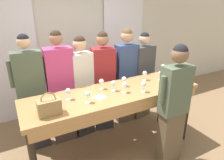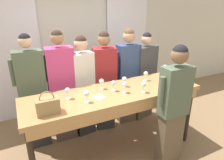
# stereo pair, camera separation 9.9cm
# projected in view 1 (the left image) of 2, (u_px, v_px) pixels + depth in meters

# --- Properties ---
(ground_plane) EXTENTS (18.00, 18.00, 0.00)m
(ground_plane) POSITION_uv_depth(u_px,v_px,m) (114.00, 150.00, 3.21)
(ground_plane) COLOR #846647
(wall_back) EXTENTS (12.00, 0.06, 2.80)m
(wall_back) POSITION_uv_depth(u_px,v_px,m) (73.00, 44.00, 4.20)
(wall_back) COLOR beige
(wall_back) RESTS_ON ground_plane
(curtain_panel_left) EXTENTS (1.01, 0.03, 2.69)m
(curtain_panel_left) POSITION_uv_depth(u_px,v_px,m) (9.00, 54.00, 3.62)
(curtain_panel_left) COLOR white
(curtain_panel_left) RESTS_ON ground_plane
(curtain_panel_right) EXTENTS (1.01, 0.03, 2.69)m
(curtain_panel_right) POSITION_uv_depth(u_px,v_px,m) (124.00, 42.00, 4.71)
(curtain_panel_right) COLOR white
(curtain_panel_right) RESTS_ON ground_plane
(tasting_bar) EXTENTS (2.55, 0.77, 1.03)m
(tasting_bar) POSITION_uv_depth(u_px,v_px,m) (115.00, 99.00, 2.86)
(tasting_bar) COLOR #B27F4C
(tasting_bar) RESTS_ON ground_plane
(wine_bottle) EXTENTS (0.07, 0.07, 0.30)m
(wine_bottle) POSITION_uv_depth(u_px,v_px,m) (176.00, 78.00, 3.05)
(wine_bottle) COLOR black
(wine_bottle) RESTS_ON tasting_bar
(handbag) EXTENTS (0.26, 0.14, 0.27)m
(handbag) POSITION_uv_depth(u_px,v_px,m) (49.00, 107.00, 2.22)
(handbag) COLOR #997A4C
(handbag) RESTS_ON tasting_bar
(wine_glass_front_left) EXTENTS (0.07, 0.07, 0.15)m
(wine_glass_front_left) POSITION_uv_depth(u_px,v_px,m) (161.00, 73.00, 3.23)
(wine_glass_front_left) COLOR white
(wine_glass_front_left) RESTS_ON tasting_bar
(wine_glass_front_mid) EXTENTS (0.07, 0.07, 0.15)m
(wine_glass_front_mid) POSITION_uv_depth(u_px,v_px,m) (114.00, 83.00, 2.83)
(wine_glass_front_mid) COLOR white
(wine_glass_front_mid) RESTS_ON tasting_bar
(wine_glass_front_right) EXTENTS (0.07, 0.07, 0.15)m
(wine_glass_front_right) POSITION_uv_depth(u_px,v_px,m) (144.00, 85.00, 2.79)
(wine_glass_front_right) COLOR white
(wine_glass_front_right) RESTS_ON tasting_bar
(wine_glass_center_left) EXTENTS (0.07, 0.07, 0.15)m
(wine_glass_center_left) POSITION_uv_depth(u_px,v_px,m) (186.00, 77.00, 3.07)
(wine_glass_center_left) COLOR white
(wine_glass_center_left) RESTS_ON tasting_bar
(wine_glass_center_mid) EXTENTS (0.07, 0.07, 0.15)m
(wine_glass_center_mid) POSITION_uv_depth(u_px,v_px,m) (68.00, 91.00, 2.57)
(wine_glass_center_mid) COLOR white
(wine_glass_center_mid) RESTS_ON tasting_bar
(wine_glass_center_right) EXTENTS (0.07, 0.07, 0.15)m
(wine_glass_center_right) POSITION_uv_depth(u_px,v_px,m) (125.00, 85.00, 2.77)
(wine_glass_center_right) COLOR white
(wine_glass_center_right) RESTS_ON tasting_bar
(wine_glass_back_left) EXTENTS (0.07, 0.07, 0.15)m
(wine_glass_back_left) POSITION_uv_depth(u_px,v_px,m) (124.00, 79.00, 2.98)
(wine_glass_back_left) COLOR white
(wine_glass_back_left) RESTS_ON tasting_bar
(wine_glass_back_mid) EXTENTS (0.07, 0.07, 0.15)m
(wine_glass_back_mid) POSITION_uv_depth(u_px,v_px,m) (145.00, 74.00, 3.23)
(wine_glass_back_mid) COLOR white
(wine_glass_back_mid) RESTS_ON tasting_bar
(wine_glass_back_right) EXTENTS (0.07, 0.07, 0.15)m
(wine_glass_back_right) POSITION_uv_depth(u_px,v_px,m) (163.00, 66.00, 3.59)
(wine_glass_back_right) COLOR white
(wine_glass_back_right) RESTS_ON tasting_bar
(wine_glass_near_host) EXTENTS (0.07, 0.07, 0.15)m
(wine_glass_near_host) POSITION_uv_depth(u_px,v_px,m) (88.00, 94.00, 2.48)
(wine_glass_near_host) COLOR white
(wine_glass_near_host) RESTS_ON tasting_bar
(wine_glass_by_bottle) EXTENTS (0.07, 0.07, 0.15)m
(wine_glass_by_bottle) POSITION_uv_depth(u_px,v_px,m) (101.00, 82.00, 2.89)
(wine_glass_by_bottle) COLOR white
(wine_glass_by_bottle) RESTS_ON tasting_bar
(wine_glass_by_handbag) EXTENTS (0.07, 0.07, 0.15)m
(wine_glass_by_handbag) POSITION_uv_depth(u_px,v_px,m) (179.00, 75.00, 3.14)
(wine_glass_by_handbag) COLOR white
(wine_glass_by_handbag) RESTS_ON tasting_bar
(napkin) EXTENTS (0.18, 0.18, 0.00)m
(napkin) POSITION_uv_depth(u_px,v_px,m) (100.00, 97.00, 2.66)
(napkin) COLOR white
(napkin) RESTS_ON tasting_bar
(guest_olive_jacket) EXTENTS (0.52, 0.21, 1.83)m
(guest_olive_jacket) POSITION_uv_depth(u_px,v_px,m) (32.00, 94.00, 2.97)
(guest_olive_jacket) COLOR #28282D
(guest_olive_jacket) RESTS_ON ground_plane
(guest_pink_top) EXTENTS (0.53, 0.27, 1.85)m
(guest_pink_top) POSITION_uv_depth(u_px,v_px,m) (61.00, 88.00, 3.17)
(guest_pink_top) COLOR #473833
(guest_pink_top) RESTS_ON ground_plane
(guest_cream_sweater) EXTENTS (0.49, 0.29, 1.75)m
(guest_cream_sweater) POSITION_uv_depth(u_px,v_px,m) (82.00, 86.00, 3.34)
(guest_cream_sweater) COLOR #28282D
(guest_cream_sweater) RESTS_ON ground_plane
(guest_striped_shirt) EXTENTS (0.49, 0.33, 1.78)m
(guest_striped_shirt) POSITION_uv_depth(u_px,v_px,m) (103.00, 82.00, 3.51)
(guest_striped_shirt) COLOR #28282D
(guest_striped_shirt) RESTS_ON ground_plane
(guest_navy_coat) EXTENTS (0.52, 0.22, 1.81)m
(guest_navy_coat) POSITION_uv_depth(u_px,v_px,m) (126.00, 75.00, 3.71)
(guest_navy_coat) COLOR brown
(guest_navy_coat) RESTS_ON ground_plane
(guest_beige_cap) EXTENTS (0.57, 0.30, 1.72)m
(guest_beige_cap) POSITION_uv_depth(u_px,v_px,m) (142.00, 76.00, 3.90)
(guest_beige_cap) COLOR brown
(guest_beige_cap) RESTS_ON ground_plane
(host_pouring) EXTENTS (0.50, 0.22, 1.76)m
(host_pouring) POSITION_uv_depth(u_px,v_px,m) (174.00, 106.00, 2.65)
(host_pouring) COLOR brown
(host_pouring) RESTS_ON ground_plane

